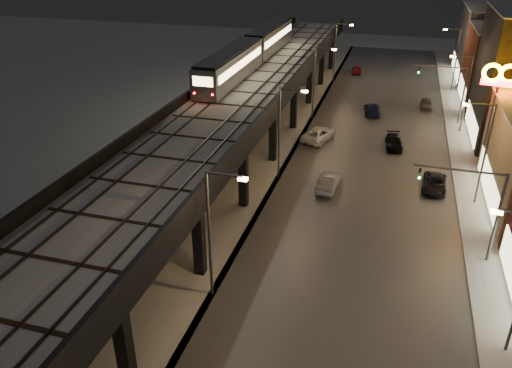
# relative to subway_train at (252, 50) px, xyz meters

# --- Properties ---
(road_surface) EXTENTS (17.00, 120.00, 0.06)m
(road_surface) POSITION_rel_subway_train_xyz_m (16.00, -13.54, -8.22)
(road_surface) COLOR #46474D
(road_surface) RESTS_ON ground
(sidewalk_right) EXTENTS (4.00, 120.00, 0.14)m
(sidewalk_right) POSITION_rel_subway_train_xyz_m (26.00, -13.54, -8.18)
(sidewalk_right) COLOR #9FA1A8
(sidewalk_right) RESTS_ON ground
(under_viaduct_pavement) EXTENTS (11.00, 120.00, 0.06)m
(under_viaduct_pavement) POSITION_rel_subway_train_xyz_m (2.50, -13.54, -8.22)
(under_viaduct_pavement) COLOR #9FA1A8
(under_viaduct_pavement) RESTS_ON ground
(elevated_viaduct) EXTENTS (9.00, 100.00, 6.30)m
(elevated_viaduct) POSITION_rel_subway_train_xyz_m (2.50, -16.70, -2.63)
(elevated_viaduct) COLOR black
(elevated_viaduct) RESTS_ON ground
(viaduct_trackbed) EXTENTS (8.40, 100.00, 0.32)m
(viaduct_trackbed) POSITION_rel_subway_train_xyz_m (2.49, -16.57, -1.86)
(viaduct_trackbed) COLOR #B2B7C1
(viaduct_trackbed) RESTS_ON elevated_viaduct
(viaduct_parapet_streetside) EXTENTS (0.30, 100.00, 1.10)m
(viaduct_parapet_streetside) POSITION_rel_subway_train_xyz_m (6.85, -16.54, -1.40)
(viaduct_parapet_streetside) COLOR black
(viaduct_parapet_streetside) RESTS_ON elevated_viaduct
(viaduct_parapet_far) EXTENTS (0.30, 100.00, 1.10)m
(viaduct_parapet_far) POSITION_rel_subway_train_xyz_m (-1.85, -16.54, -1.40)
(viaduct_parapet_far) COLOR black
(viaduct_parapet_far) RESTS_ON elevated_viaduct
(building_f) EXTENTS (12.20, 16.20, 11.16)m
(building_f) POSITION_rel_subway_train_xyz_m (32.49, 27.46, -2.67)
(building_f) COLOR #3C3C49
(building_f) RESTS_ON ground
(streetlight_left_1) EXTENTS (2.57, 0.28, 9.00)m
(streetlight_left_1) POSITION_rel_subway_train_xyz_m (8.07, -35.54, -3.02)
(streetlight_left_1) COLOR #38383A
(streetlight_left_1) RESTS_ON ground
(streetlight_left_2) EXTENTS (2.57, 0.28, 9.00)m
(streetlight_left_2) POSITION_rel_subway_train_xyz_m (8.07, -17.54, -3.02)
(streetlight_left_2) COLOR #38383A
(streetlight_left_2) RESTS_ON ground
(streetlight_right_2) EXTENTS (2.56, 0.28, 9.00)m
(streetlight_right_2) POSITION_rel_subway_train_xyz_m (25.23, -17.54, -3.02)
(streetlight_right_2) COLOR #38383A
(streetlight_right_2) RESTS_ON ground
(streetlight_left_3) EXTENTS (2.57, 0.28, 9.00)m
(streetlight_left_3) POSITION_rel_subway_train_xyz_m (8.07, 0.46, -3.02)
(streetlight_left_3) COLOR #38383A
(streetlight_left_3) RESTS_ON ground
(streetlight_right_3) EXTENTS (2.56, 0.28, 9.00)m
(streetlight_right_3) POSITION_rel_subway_train_xyz_m (25.23, 0.46, -3.02)
(streetlight_right_3) COLOR #38383A
(streetlight_right_3) RESTS_ON ground
(streetlight_left_4) EXTENTS (2.57, 0.28, 9.00)m
(streetlight_left_4) POSITION_rel_subway_train_xyz_m (8.07, 18.46, -3.02)
(streetlight_left_4) COLOR #38383A
(streetlight_left_4) RESTS_ON ground
(streetlight_right_4) EXTENTS (2.56, 0.28, 9.00)m
(streetlight_right_4) POSITION_rel_subway_train_xyz_m (25.23, 18.46, -3.02)
(streetlight_right_4) COLOR #38383A
(streetlight_right_4) RESTS_ON ground
(traffic_light_rig_a) EXTENTS (6.10, 0.34, 7.00)m
(traffic_light_rig_a) POSITION_rel_subway_train_xyz_m (24.34, -26.55, -3.75)
(traffic_light_rig_a) COLOR #38383A
(traffic_light_rig_a) RESTS_ON ground
(traffic_light_rig_b) EXTENTS (6.10, 0.34, 7.00)m
(traffic_light_rig_b) POSITION_rel_subway_train_xyz_m (24.34, 3.45, -3.75)
(traffic_light_rig_b) COLOR #38383A
(traffic_light_rig_b) RESTS_ON ground
(subway_train) EXTENTS (2.75, 33.03, 3.28)m
(subway_train) POSITION_rel_subway_train_xyz_m (0.00, 0.00, 0.00)
(subway_train) COLOR gray
(subway_train) RESTS_ON viaduct_trackbed
(car_near_white) EXTENTS (1.82, 4.51, 1.46)m
(car_near_white) POSITION_rel_subway_train_xyz_m (12.77, -18.46, -7.52)
(car_near_white) COLOR gray
(car_near_white) RESTS_ON ground
(car_mid_silver) EXTENTS (3.71, 5.73, 1.47)m
(car_mid_silver) POSITION_rel_subway_train_xyz_m (9.82, -6.77, -7.52)
(car_mid_silver) COLOR white
(car_mid_silver) RESTS_ON ground
(car_mid_dark) EXTENTS (2.47, 4.88, 1.36)m
(car_mid_dark) POSITION_rel_subway_train_xyz_m (14.97, 4.19, -7.57)
(car_mid_dark) COLOR #121C40
(car_mid_dark) RESTS_ON ground
(car_far_white) EXTENTS (1.78, 3.78, 1.25)m
(car_far_white) POSITION_rel_subway_train_xyz_m (10.83, 24.63, -7.62)
(car_far_white) COLOR maroon
(car_far_white) RESTS_ON ground
(car_onc_dark) EXTENTS (2.36, 4.64, 1.26)m
(car_onc_dark) POSITION_rel_subway_train_xyz_m (22.13, -16.01, -7.62)
(car_onc_dark) COLOR black
(car_onc_dark) RESTS_ON ground
(car_onc_white) EXTENTS (2.14, 4.41, 1.24)m
(car_onc_white) POSITION_rel_subway_train_xyz_m (18.15, -6.68, -7.63)
(car_onc_white) COLOR black
(car_onc_white) RESTS_ON ground
(car_onc_red) EXTENTS (1.50, 3.70, 1.26)m
(car_onc_red) POSITION_rel_subway_train_xyz_m (21.81, 8.67, -7.62)
(car_onc_red) COLOR #4F5153
(car_onc_red) RESTS_ON ground
(sign_mcdonalds) EXTENTS (3.22, 0.73, 10.82)m
(sign_mcdonalds) POSITION_rel_subway_train_xyz_m (26.50, -11.05, 0.66)
(sign_mcdonalds) COLOR #38383A
(sign_mcdonalds) RESTS_ON ground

